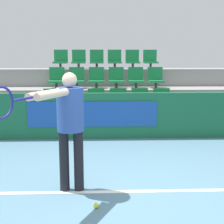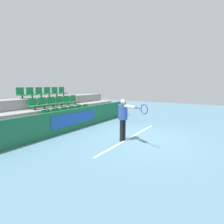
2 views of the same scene
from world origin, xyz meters
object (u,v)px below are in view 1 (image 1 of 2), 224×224
stadium_chair_8 (96,79)px  stadium_chair_11 (156,78)px  stadium_chair_3 (118,101)px  stadium_chair_17 (150,60)px  stadium_chair_2 (96,101)px  stadium_chair_4 (140,101)px  stadium_chair_1 (74,101)px  stadium_chair_6 (57,79)px  stadium_chair_15 (115,60)px  stadium_chair_0 (52,102)px  stadium_chair_9 (116,78)px  stadium_chair_14 (97,60)px  stadium_chair_16 (133,60)px  tennis_ball (96,206)px  stadium_chair_13 (79,60)px  stadium_chair_5 (162,101)px  tennis_player (68,119)px  stadium_chair_10 (136,78)px  stadium_chair_12 (61,60)px

stadium_chair_8 → stadium_chair_11: same height
stadium_chair_3 → stadium_chair_17: stadium_chair_17 is taller
stadium_chair_2 → stadium_chair_4: (1.06, 0.00, 0.00)m
stadium_chair_1 → stadium_chair_6: stadium_chair_6 is taller
stadium_chair_8 → stadium_chair_15: size_ratio=1.00×
stadium_chair_0 → stadium_chair_4: size_ratio=1.00×
stadium_chair_17 → stadium_chair_9: bearing=-137.9°
stadium_chair_8 → stadium_chair_17: (1.59, 0.96, 0.48)m
stadium_chair_14 → stadium_chair_16: bearing=0.0°
stadium_chair_16 → stadium_chair_17: (0.53, 0.00, 0.00)m
stadium_chair_9 → tennis_ball: size_ratio=8.36×
stadium_chair_13 → stadium_chair_5: bearing=-42.1°
stadium_chair_8 → stadium_chair_11: 1.59m
stadium_chair_13 → stadium_chair_1: bearing=-90.0°
stadium_chair_17 → tennis_player: bearing=-109.5°
stadium_chair_0 → stadium_chair_16: bearing=42.1°
stadium_chair_4 → stadium_chair_8: stadium_chair_8 is taller
stadium_chair_2 → stadium_chair_15: bearing=74.5°
stadium_chair_11 → stadium_chair_5: bearing=-90.0°
stadium_chair_13 → stadium_chair_10: bearing=-31.1°
stadium_chair_17 → tennis_player: size_ratio=0.35×
stadium_chair_13 → tennis_player: 5.43m
stadium_chair_8 → tennis_player: size_ratio=0.35×
stadium_chair_4 → stadium_chair_13: stadium_chair_13 is taller
stadium_chair_2 → stadium_chair_3: bearing=0.0°
stadium_chair_8 → stadium_chair_12: size_ratio=1.00×
stadium_chair_1 → stadium_chair_2: (0.53, 0.00, 0.00)m
stadium_chair_11 → tennis_ball: bearing=-107.5°
stadium_chair_6 → stadium_chair_13: stadium_chair_13 is taller
stadium_chair_2 → tennis_ball: 4.01m
tennis_ball → stadium_chair_15: bearing=85.3°
stadium_chair_10 → tennis_player: bearing=-107.2°
stadium_chair_9 → stadium_chair_0: bearing=-148.9°
stadium_chair_6 → stadium_chair_11: same height
stadium_chair_15 → tennis_player: size_ratio=0.35×
stadium_chair_3 → tennis_player: bearing=-103.7°
stadium_chair_16 → stadium_chair_6: bearing=-155.7°
stadium_chair_5 → stadium_chair_8: (-1.59, 0.96, 0.48)m
stadium_chair_1 → tennis_player: bearing=-86.4°
stadium_chair_8 → tennis_ball: stadium_chair_8 is taller
stadium_chair_15 → stadium_chair_16: size_ratio=1.00×
stadium_chair_1 → stadium_chair_17: stadium_chair_17 is taller
stadium_chair_11 → stadium_chair_16: stadium_chair_16 is taller
stadium_chair_10 → stadium_chair_16: stadium_chair_16 is taller
stadium_chair_2 → stadium_chair_17: size_ratio=1.00×
stadium_chair_8 → stadium_chair_4: bearing=-42.1°
stadium_chair_5 → stadium_chair_8: size_ratio=1.00×
stadium_chair_13 → stadium_chair_17: bearing=0.0°
stadium_chair_14 → stadium_chair_2: bearing=-90.0°
stadium_chair_14 → stadium_chair_8: bearing=-90.0°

